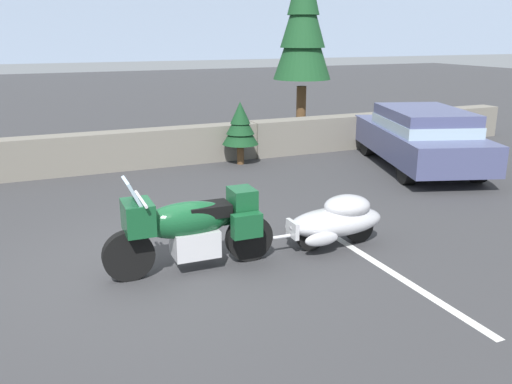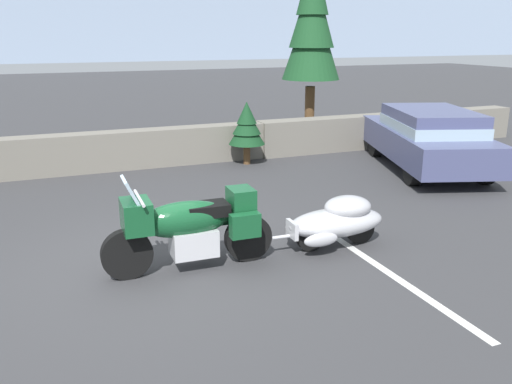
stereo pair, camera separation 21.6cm
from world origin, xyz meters
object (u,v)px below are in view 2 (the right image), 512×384
car_shaped_trailer (337,220)px  pine_tree_tall (312,21)px  touring_motorcycle (189,225)px  sedan_at_right_edge (428,136)px

car_shaped_trailer → pine_tree_tall: bearing=65.4°
touring_motorcycle → sedan_at_right_edge: 7.34m
car_shaped_trailer → pine_tree_tall: (3.56, 7.76, 2.96)m
touring_motorcycle → sedan_at_right_edge: size_ratio=0.48×
car_shaped_trailer → touring_motorcycle: bearing=178.8°
touring_motorcycle → sedan_at_right_edge: (6.54, 3.32, 0.15)m
touring_motorcycle → car_shaped_trailer: 2.23m
car_shaped_trailer → pine_tree_tall: pine_tree_tall is taller
touring_motorcycle → car_shaped_trailer: touring_motorcycle is taller
sedan_at_right_edge → pine_tree_tall: size_ratio=0.90×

